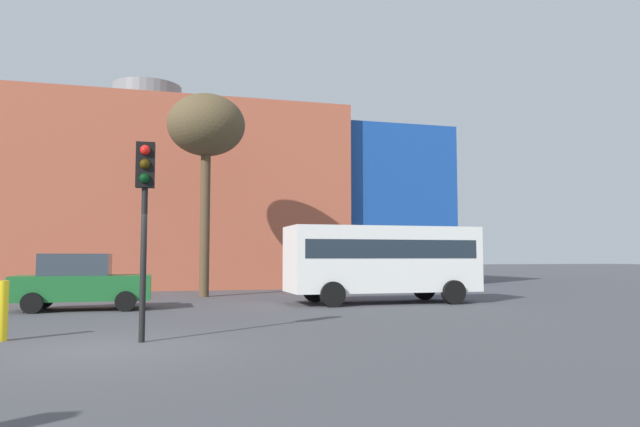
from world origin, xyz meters
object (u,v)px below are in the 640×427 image
Objects in this scene: bare_tree_1 at (206,128)px; parked_car_2 at (82,282)px; traffic_light_island at (145,194)px; bollard_yellow_0 at (2,311)px; white_bus at (382,258)px.

parked_car_2 is at bearing -128.91° from bare_tree_1.
traffic_light_island is (2.02, -7.73, 2.02)m from parked_car_2.
traffic_light_island is at bearing -18.99° from bollard_yellow_0.
bare_tree_1 is (4.15, 5.14, 6.19)m from parked_car_2.
white_bus is 0.80× the size of bare_tree_1.
white_bus is at bearing 0.46° from parked_car_2.
bollard_yellow_0 is at bearing -111.98° from bare_tree_1.
parked_car_2 is 0.47× the size of bare_tree_1.
traffic_light_island is 13.69m from bare_tree_1.
bare_tree_1 is (2.13, 12.87, 4.17)m from traffic_light_island.
parked_car_2 is at bearing 84.36° from bollard_yellow_0.
bare_tree_1 reaches higher than parked_car_2.
bollard_yellow_0 is (-10.73, -6.89, -1.03)m from white_bus.
bollard_yellow_0 is at bearing -95.64° from parked_car_2.
traffic_light_island is at bearing -75.38° from parked_car_2.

